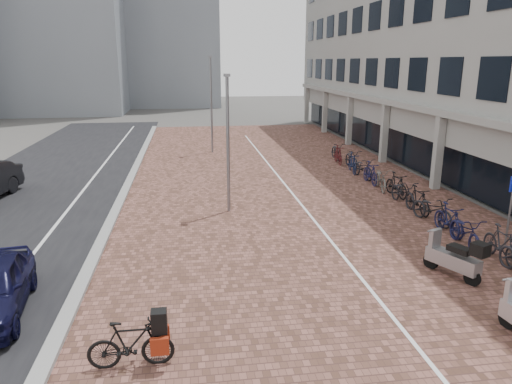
# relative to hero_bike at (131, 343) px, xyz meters

# --- Properties ---
(ground) EXTENTS (140.00, 140.00, 0.00)m
(ground) POSITION_rel_hero_bike_xyz_m (3.46, 1.43, -0.51)
(ground) COLOR #474442
(ground) RESTS_ON ground
(plaza_brick) EXTENTS (14.50, 42.00, 0.04)m
(plaza_brick) POSITION_rel_hero_bike_xyz_m (5.46, 13.43, -0.50)
(plaza_brick) COLOR brown
(plaza_brick) RESTS_ON ground
(street_asphalt) EXTENTS (8.00, 50.00, 0.03)m
(street_asphalt) POSITION_rel_hero_bike_xyz_m (-5.54, 13.43, -0.50)
(street_asphalt) COLOR black
(street_asphalt) RESTS_ON ground
(curb) EXTENTS (0.35, 42.00, 0.14)m
(curb) POSITION_rel_hero_bike_xyz_m (-1.64, 13.43, -0.44)
(curb) COLOR gray
(curb) RESTS_ON ground
(lane_line) EXTENTS (0.12, 44.00, 0.00)m
(lane_line) POSITION_rel_hero_bike_xyz_m (-3.54, 13.43, -0.49)
(lane_line) COLOR white
(lane_line) RESTS_ON street_asphalt
(parking_line) EXTENTS (0.10, 30.00, 0.00)m
(parking_line) POSITION_rel_hero_bike_xyz_m (5.66, 13.43, -0.47)
(parking_line) COLOR white
(parking_line) RESTS_ON plaza_brick
(office_building) EXTENTS (8.40, 40.00, 15.00)m
(office_building) POSITION_rel_hero_bike_xyz_m (16.42, 17.43, 7.93)
(office_building) COLOR #989893
(office_building) RESTS_ON ground
(hero_bike) EXTENTS (1.63, 0.47, 1.15)m
(hero_bike) POSITION_rel_hero_bike_xyz_m (0.00, 0.00, 0.00)
(hero_bike) COLOR black
(hero_bike) RESTS_ON ground
(scooter_front) EXTENTS (1.24, 1.84, 1.21)m
(scooter_front) POSITION_rel_hero_bike_xyz_m (8.10, 2.77, 0.10)
(scooter_front) COLOR gray
(scooter_front) RESTS_ON ground
(parking_sign) EXTENTS (0.45, 0.24, 2.31)m
(parking_sign) POSITION_rel_hero_bike_xyz_m (10.96, 4.56, 1.03)
(parking_sign) COLOR slate
(parking_sign) RESTS_ON ground
(lamp_near) EXTENTS (0.12, 0.12, 5.15)m
(lamp_near) POSITION_rel_hero_bike_xyz_m (2.68, 9.40, 2.06)
(lamp_near) COLOR gray
(lamp_near) RESTS_ON ground
(lamp_far) EXTENTS (0.12, 0.12, 5.89)m
(lamp_far) POSITION_rel_hero_bike_xyz_m (2.73, 21.85, 2.43)
(lamp_far) COLOR slate
(lamp_far) RESTS_ON ground
(bike_row) EXTENTS (1.23, 18.11, 1.05)m
(bike_row) POSITION_rel_hero_bike_xyz_m (9.80, 10.48, 0.01)
(bike_row) COLOR #232227
(bike_row) RESTS_ON ground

